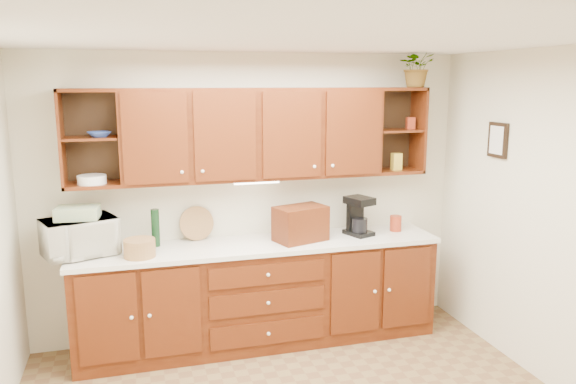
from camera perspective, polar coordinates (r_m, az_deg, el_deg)
ceiling at (r=3.41m, az=2.37°, el=15.48°), size 4.00×4.00×0.00m
back_wall at (r=5.20m, az=-3.70°, el=-0.43°), size 4.00×0.00×4.00m
right_wall at (r=4.57m, az=26.90°, el=-3.28°), size 0.00×3.50×3.50m
base_cabinets at (r=5.16m, az=-2.88°, el=-10.37°), size 3.20×0.60×0.90m
countertop at (r=5.00m, az=-2.90°, el=-5.39°), size 3.24×0.64×0.04m
upper_cabinets at (r=4.96m, az=-3.29°, el=5.94°), size 3.20×0.33×0.80m
undercabinet_light at (r=4.96m, az=-3.21°, el=1.01°), size 0.40×0.05×0.02m
framed_picture at (r=5.15m, az=20.55°, el=4.96°), size 0.03×0.24×0.30m
wicker_basket at (r=4.73m, az=-14.84°, el=-5.53°), size 0.32×0.32×0.15m
microwave at (r=4.90m, az=-20.42°, el=-4.31°), size 0.66×0.55×0.31m
towel_stack at (r=4.85m, az=-20.58°, el=-1.97°), size 0.36×0.28×0.10m
wine_bottle at (r=4.98m, az=-13.31°, el=-3.56°), size 0.09×0.09×0.33m
woven_tray at (r=5.15m, az=-9.21°, el=-4.71°), size 0.32×0.12×0.31m
bread_box at (r=5.02m, az=1.28°, el=-3.23°), size 0.51×0.40×0.31m
mug_tree at (r=5.06m, az=1.07°, el=-4.41°), size 0.25×0.26×0.29m
canister_red at (r=5.46m, az=10.88°, el=-3.14°), size 0.14×0.14×0.15m
canister_white at (r=5.10m, az=1.78°, el=-3.86°), size 0.09×0.09×0.17m
canister_yellow at (r=5.11m, az=2.46°, el=-4.14°), size 0.09×0.09×0.11m
coffee_maker at (r=5.26m, az=7.14°, el=-2.46°), size 0.27×0.30×0.36m
bowl_stack at (r=4.82m, az=-18.64°, el=5.57°), size 0.23×0.23×0.04m
plate_stack at (r=4.86m, az=-19.31°, el=1.21°), size 0.27×0.27×0.07m
pantry_box_yellow at (r=5.41m, az=10.96°, el=3.06°), size 0.09×0.07×0.16m
pantry_box_red at (r=5.47m, az=12.34°, el=6.85°), size 0.08×0.08×0.11m
potted_plant at (r=5.41m, az=12.95°, el=12.33°), size 0.41×0.38×0.38m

